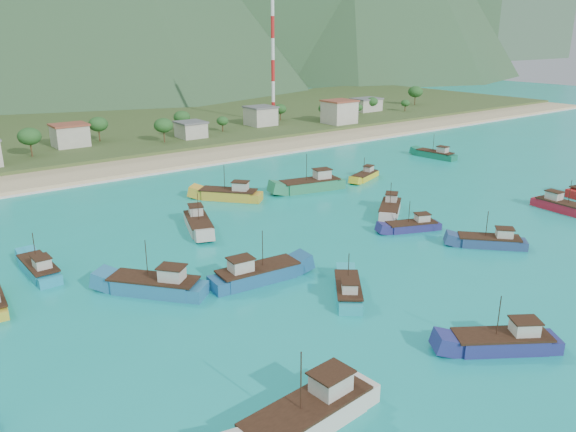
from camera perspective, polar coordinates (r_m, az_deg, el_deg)
ground at (r=80.63m, az=8.20°, el=-5.12°), size 600.00×600.00×0.00m
beach at (r=144.54m, az=-14.53°, el=4.98°), size 400.00×18.00×1.20m
land at (r=201.35m, az=-21.43°, el=7.93°), size 400.00×110.00×2.40m
surf_line at (r=136.01m, az=-12.95°, el=4.29°), size 400.00×2.50×0.08m
village at (r=168.84m, az=-14.28°, el=8.45°), size 212.87×29.53×7.39m
vegetation at (r=162.53m, az=-20.96°, el=7.64°), size 277.07×25.95×8.57m
radio_tower at (r=196.31m, az=-1.54°, el=15.57°), size 1.20×1.20×41.96m
boat_2 at (r=92.30m, az=19.86°, el=-2.52°), size 9.36×9.66×6.14m
boat_3 at (r=75.07m, az=-3.22°, el=-5.98°), size 12.85×4.77×7.43m
boat_6 at (r=153.54m, az=14.75°, el=6.02°), size 4.46×11.31×6.51m
boat_7 at (r=127.96m, az=7.83°, el=4.00°), size 9.72×5.91×5.53m
boat_8 at (r=73.64m, az=-13.27°, el=-6.96°), size 11.06×12.21×7.54m
boat_9 at (r=64.11m, az=21.04°, el=-11.93°), size 11.20×8.93×6.63m
boat_12 at (r=104.33m, az=10.33°, el=0.68°), size 10.56×9.28×6.45m
boat_13 at (r=115.54m, az=26.14°, el=0.81°), size 4.15×11.43×6.62m
boat_14 at (r=96.14m, az=12.50°, el=-1.08°), size 9.79×6.10×5.57m
boat_15 at (r=71.40m, az=6.13°, el=-7.63°), size 8.64×9.67×5.94m
boat_17 at (r=117.67m, az=2.36°, el=3.15°), size 14.57×7.01×8.28m
boat_19 at (r=84.31m, az=-23.96°, el=-4.98°), size 3.45×10.67×6.25m
boat_23 at (r=95.63m, az=-9.11°, el=-0.82°), size 7.15×12.17×6.91m
boat_24 at (r=50.04m, az=2.22°, el=-19.57°), size 13.81×5.11×7.99m
boat_25 at (r=111.60m, az=-5.95°, el=2.14°), size 10.94×11.91×7.39m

